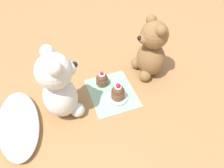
{
  "coord_description": "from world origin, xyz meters",
  "views": [
    {
      "loc": [
        -0.56,
        0.2,
        0.69
      ],
      "look_at": [
        0.0,
        0.0,
        0.06
      ],
      "focal_mm": 35.0,
      "sensor_mm": 36.0,
      "label": 1
    }
  ],
  "objects_px": {
    "teddy_bear_cream": "(59,87)",
    "saucer_plate": "(118,97)",
    "teddy_bear_tan": "(151,50)",
    "teaspoon": "(55,77)",
    "cupcake_near_cream_bear": "(102,79)",
    "cupcake_near_tan_bear": "(118,92)"
  },
  "relations": [
    {
      "from": "cupcake_near_cream_bear",
      "to": "teaspoon",
      "type": "height_order",
      "value": "cupcake_near_cream_bear"
    },
    {
      "from": "teddy_bear_cream",
      "to": "cupcake_near_cream_bear",
      "type": "relative_size",
      "value": 4.17
    },
    {
      "from": "teddy_bear_cream",
      "to": "cupcake_near_cream_bear",
      "type": "xyz_separation_m",
      "value": [
        0.08,
        -0.18,
        -0.1
      ]
    },
    {
      "from": "cupcake_near_cream_bear",
      "to": "cupcake_near_tan_bear",
      "type": "height_order",
      "value": "cupcake_near_tan_bear"
    },
    {
      "from": "teddy_bear_tan",
      "to": "teaspoon",
      "type": "bearing_deg",
      "value": -105.02
    },
    {
      "from": "teddy_bear_cream",
      "to": "teddy_bear_tan",
      "type": "height_order",
      "value": "teddy_bear_cream"
    },
    {
      "from": "teddy_bear_tan",
      "to": "cupcake_near_tan_bear",
      "type": "distance_m",
      "value": 0.23
    },
    {
      "from": "cupcake_near_tan_bear",
      "to": "saucer_plate",
      "type": "bearing_deg",
      "value": -90.0
    },
    {
      "from": "cupcake_near_tan_bear",
      "to": "cupcake_near_cream_bear",
      "type": "bearing_deg",
      "value": 19.29
    },
    {
      "from": "teddy_bear_cream",
      "to": "cupcake_near_tan_bear",
      "type": "bearing_deg",
      "value": -101.51
    },
    {
      "from": "cupcake_near_tan_bear",
      "to": "teaspoon",
      "type": "bearing_deg",
      "value": 45.87
    },
    {
      "from": "cupcake_near_cream_bear",
      "to": "teaspoon",
      "type": "distance_m",
      "value": 0.22
    },
    {
      "from": "teddy_bear_cream",
      "to": "saucer_plate",
      "type": "bearing_deg",
      "value": -101.51
    },
    {
      "from": "teaspoon",
      "to": "cupcake_near_cream_bear",
      "type": "bearing_deg",
      "value": -27.69
    },
    {
      "from": "cupcake_near_cream_bear",
      "to": "teaspoon",
      "type": "bearing_deg",
      "value": 58.33
    },
    {
      "from": "teddy_bear_tan",
      "to": "cupcake_near_tan_bear",
      "type": "height_order",
      "value": "teddy_bear_tan"
    },
    {
      "from": "teddy_bear_tan",
      "to": "teaspoon",
      "type": "height_order",
      "value": "teddy_bear_tan"
    },
    {
      "from": "teddy_bear_tan",
      "to": "cupcake_near_cream_bear",
      "type": "relative_size",
      "value": 3.92
    },
    {
      "from": "teddy_bear_tan",
      "to": "teaspoon",
      "type": "xyz_separation_m",
      "value": [
        0.11,
        0.41,
        -0.12
      ]
    },
    {
      "from": "cupcake_near_cream_bear",
      "to": "teaspoon",
      "type": "relative_size",
      "value": 0.63
    },
    {
      "from": "teaspoon",
      "to": "cupcake_near_tan_bear",
      "type": "bearing_deg",
      "value": -40.15
    },
    {
      "from": "cupcake_near_tan_bear",
      "to": "teaspoon",
      "type": "relative_size",
      "value": 0.73
    }
  ]
}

